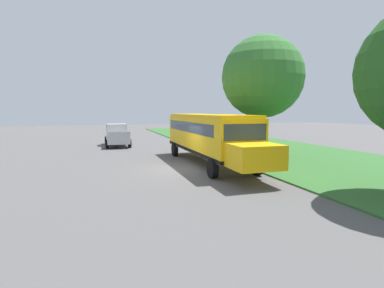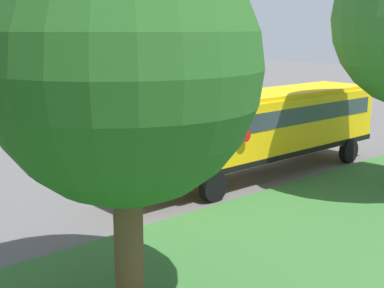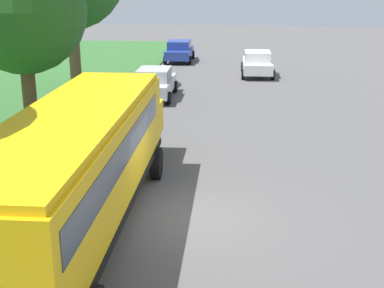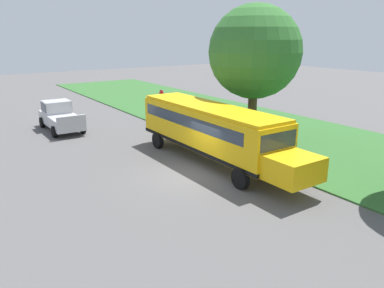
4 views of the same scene
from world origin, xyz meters
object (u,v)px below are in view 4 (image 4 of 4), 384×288
(pickup_truck, at_px, (60,116))
(stop_sign, at_px, (162,102))
(oak_tree_beside_bus, at_px, (254,53))
(school_bus, at_px, (212,128))

(pickup_truck, height_order, stop_sign, stop_sign)
(oak_tree_beside_bus, bearing_deg, school_bus, 23.41)
(school_bus, height_order, pickup_truck, school_bus)
(oak_tree_beside_bus, distance_m, stop_sign, 8.94)
(pickup_truck, xyz_separation_m, oak_tree_beside_bus, (-9.87, 10.20, 4.74))
(pickup_truck, bearing_deg, stop_sign, 159.90)
(school_bus, distance_m, oak_tree_beside_bus, 6.59)
(pickup_truck, bearing_deg, school_bus, 112.07)
(school_bus, xyz_separation_m, oak_tree_beside_bus, (-4.88, -2.11, 3.89))
(school_bus, height_order, oak_tree_beside_bus, oak_tree_beside_bus)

